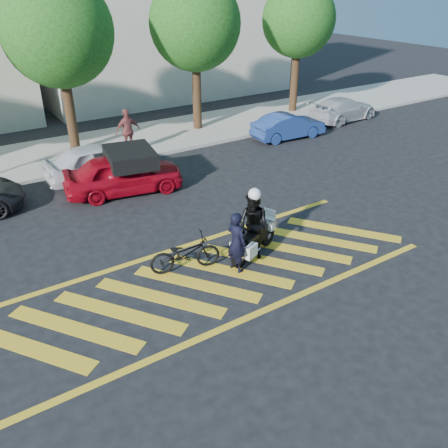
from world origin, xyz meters
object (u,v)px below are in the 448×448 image
bicycle (185,254)px  parked_mid_right (99,161)px  officer_bike (236,242)px  parked_far_right (343,109)px  parked_right (288,126)px  officer_moto (254,226)px  red_convertible (124,174)px  police_motorcycle (254,241)px

bicycle → parked_mid_right: bearing=11.6°
officer_bike → parked_far_right: (13.55, 9.20, -0.25)m
parked_mid_right → parked_right: bearing=-91.1°
officer_moto → parked_right: size_ratio=0.53×
officer_bike → red_convertible: bearing=-5.3°
officer_bike → bicycle: 1.46m
officer_moto → parked_mid_right: (-1.60, 8.17, -0.27)m
red_convertible → parked_right: (9.43, 1.72, -0.12)m
bicycle → officer_moto: size_ratio=0.99×
police_motorcycle → parked_right: (8.09, 8.07, 0.11)m
officer_bike → officer_moto: 0.88m
officer_bike → bicycle: size_ratio=0.90×
red_convertible → officer_bike: bearing=-165.2°
parked_mid_right → parked_right: size_ratio=1.12×
officer_bike → parked_far_right: bearing=-65.5°
bicycle → officer_moto: (2.00, -0.45, 0.48)m
police_motorcycle → parked_mid_right: bearing=78.9°
officer_moto → bicycle: bearing=-124.9°
police_motorcycle → red_convertible: red_convertible is taller
police_motorcycle → parked_far_right: size_ratio=0.46×
bicycle → officer_moto: 2.11m
officer_bike → bicycle: (-1.19, 0.77, -0.37)m
officer_bike → officer_moto: (0.81, 0.32, 0.11)m
officer_bike → parked_far_right: size_ratio=0.40×
officer_moto → police_motorcycle: bearing=29.9°
officer_bike → parked_right: bearing=-56.5°
police_motorcycle → parked_far_right: (12.72, 8.89, 0.13)m
bicycle → parked_right: parked_right is taller
red_convertible → parked_far_right: 14.29m
red_convertible → parked_mid_right: bearing=19.2°
bicycle → police_motorcycle: 2.07m
parked_far_right → bicycle: bearing=114.0°
bicycle → parked_right: size_ratio=0.52×
police_motorcycle → parked_right: 11.43m
police_motorcycle → parked_mid_right: parked_mid_right is taller
officer_bike → parked_mid_right: bearing=-4.4°
officer_moto → parked_mid_right: bearing=168.8°
bicycle → parked_mid_right: parked_mid_right is taller
officer_bike → red_convertible: 6.69m
parked_mid_right → parked_far_right: (14.34, 0.71, -0.09)m
officer_bike → officer_moto: size_ratio=0.89×
red_convertible → parked_far_right: red_convertible is taller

